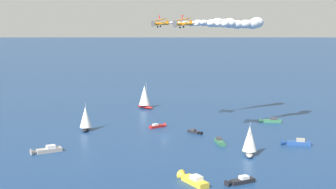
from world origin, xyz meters
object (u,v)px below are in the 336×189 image
at_px(motorboat_offshore, 220,142).
at_px(motorboat_outer_ring_a, 158,126).
at_px(motorboat_far_port, 196,132).
at_px(motorboat_outer_ring_c, 192,179).
at_px(sailboat_far_stbd, 250,140).
at_px(biplane_wingman, 160,23).
at_px(sailboat_ahead, 145,97).
at_px(motorboat_near_centre, 239,181).
at_px(wingwalker_wingman, 160,17).
at_px(sailboat_mid_cluster, 86,118).
at_px(motorboat_inshore, 269,121).
at_px(motorboat_trailing, 294,143).
at_px(wingwalker_lead, 182,16).
at_px(biplane_lead, 183,23).
at_px(motorboat_outer_ring_b, 45,150).

relative_size(motorboat_offshore, motorboat_outer_ring_a, 1.23).
bearing_deg(motorboat_far_port, motorboat_outer_ring_c, 174.83).
xyz_separation_m(sailboat_far_stbd, biplane_wingman, (34.42, 26.35, 33.55)).
xyz_separation_m(motorboat_offshore, motorboat_outer_ring_c, (-36.43, 11.44, 0.20)).
distance_m(sailboat_ahead, motorboat_outer_ring_a, 38.92).
distance_m(motorboat_near_centre, wingwalker_wingman, 73.97).
bearing_deg(sailboat_mid_cluster, motorboat_outer_ring_c, -148.01).
relative_size(sailboat_ahead, motorboat_outer_ring_c, 1.14).
xyz_separation_m(motorboat_near_centre, motorboat_far_port, (51.94, 6.84, -0.15)).
bearing_deg(motorboat_outer_ring_c, motorboat_near_centre, -95.78).
height_order(motorboat_outer_ring_a, motorboat_outer_ring_c, motorboat_outer_ring_c).
height_order(motorboat_inshore, motorboat_trailing, motorboat_trailing).
xyz_separation_m(sailboat_far_stbd, wingwalker_lead, (14.09, 19.36, 35.85)).
bearing_deg(motorboat_trailing, sailboat_far_stbd, 124.82).
distance_m(motorboat_outer_ring_a, wingwalker_lead, 46.58).
xyz_separation_m(motorboat_offshore, wingwalker_wingman, (21.74, 19.45, 39.69)).
xyz_separation_m(motorboat_offshore, wingwalker_lead, (1.20, 12.30, 39.82)).
bearing_deg(wingwalker_wingman, motorboat_outer_ring_a, 15.00).
height_order(sailboat_far_stbd, sailboat_mid_cluster, sailboat_far_stbd).
distance_m(motorboat_far_port, motorboat_trailing, 34.26).
xyz_separation_m(motorboat_outer_ring_c, biplane_lead, (37.42, 0.70, 37.48)).
height_order(motorboat_outer_ring_b, biplane_lead, biplane_lead).
relative_size(motorboat_offshore, motorboat_outer_ring_c, 0.78).
bearing_deg(motorboat_outer_ring_a, motorboat_offshore, -140.09).
relative_size(biplane_lead, wingwalker_lead, 4.51).
distance_m(sailboat_ahead, biplane_lead, 70.87).
height_order(motorboat_outer_ring_c, biplane_lead, biplane_lead).
relative_size(motorboat_outer_ring_c, biplane_lead, 1.47).
height_order(motorboat_outer_ring_c, wingwalker_lead, wingwalker_lead).
height_order(motorboat_outer_ring_c, biplane_wingman, biplane_wingman).
relative_size(sailboat_ahead, sailboat_mid_cluster, 1.18).
xyz_separation_m(motorboat_inshore, wingwalker_lead, (-30.68, 35.22, 39.77)).
distance_m(sailboat_mid_cluster, motorboat_outer_ring_b, 29.83).
bearing_deg(motorboat_inshore, motorboat_offshore, 144.28).
bearing_deg(motorboat_near_centre, motorboat_outer_ring_b, 62.52).
height_order(motorboat_inshore, motorboat_outer_ring_c, motorboat_outer_ring_c).
distance_m(sailboat_mid_cluster, wingwalker_lead, 52.38).
relative_size(sailboat_far_stbd, biplane_wingman, 1.45).
xyz_separation_m(motorboat_trailing, sailboat_mid_cluster, (20.36, 69.61, 3.77)).
bearing_deg(sailboat_mid_cluster, motorboat_near_centre, -140.86).
relative_size(motorboat_inshore, wingwalker_wingman, 4.80).
bearing_deg(motorboat_outer_ring_a, sailboat_ahead, 9.49).
bearing_deg(biplane_lead, sailboat_far_stbd, -125.86).
relative_size(wingwalker_lead, wingwalker_wingman, 0.86).
height_order(motorboat_inshore, biplane_lead, biplane_lead).
relative_size(motorboat_trailing, wingwalker_lead, 6.23).
xyz_separation_m(motorboat_far_port, biplane_wingman, (7.18, 12.45, 37.65)).
height_order(motorboat_outer_ring_a, wingwalker_lead, wingwalker_lead).
height_order(motorboat_trailing, wingwalker_lead, wingwalker_lead).
bearing_deg(sailboat_mid_cluster, motorboat_inshore, -79.38).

